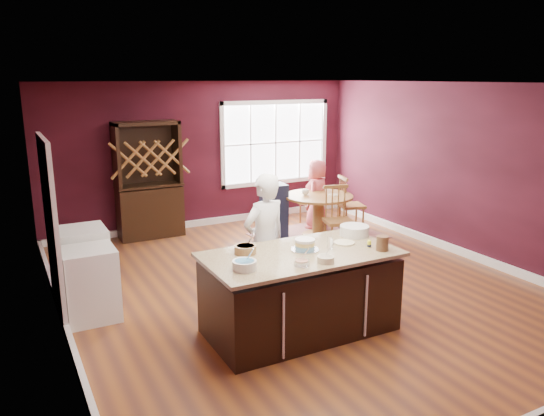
{
  "coord_description": "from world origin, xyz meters",
  "views": [
    {
      "loc": [
        -3.45,
        -5.82,
        2.78
      ],
      "look_at": [
        -0.22,
        0.34,
        1.05
      ],
      "focal_mm": 35.0,
      "sensor_mm": 36.0,
      "label": 1
    }
  ],
  "objects_px": {
    "high_chair": "(274,209)",
    "dryer": "(82,264)",
    "kitchen_island": "(300,294)",
    "chair_south": "(339,218)",
    "seated_woman": "(317,194)",
    "hutch": "(149,180)",
    "baker": "(265,242)",
    "chair_east": "(352,203)",
    "chair_north": "(311,200)",
    "toddler": "(272,192)",
    "layer_cake": "(305,245)",
    "washer": "(90,284)",
    "dining_table": "(319,207)"
  },
  "relations": [
    {
      "from": "chair_south",
      "to": "hutch",
      "type": "bearing_deg",
      "value": 154.78
    },
    {
      "from": "dining_table",
      "to": "high_chair",
      "type": "height_order",
      "value": "high_chair"
    },
    {
      "from": "kitchen_island",
      "to": "seated_woman",
      "type": "relative_size",
      "value": 1.63
    },
    {
      "from": "dining_table",
      "to": "chair_east",
      "type": "relative_size",
      "value": 1.17
    },
    {
      "from": "chair_east",
      "to": "chair_south",
      "type": "distance_m",
      "value": 1.2
    },
    {
      "from": "chair_east",
      "to": "seated_woman",
      "type": "relative_size",
      "value": 0.79
    },
    {
      "from": "hutch",
      "to": "seated_woman",
      "type": "bearing_deg",
      "value": -17.41
    },
    {
      "from": "washer",
      "to": "chair_south",
      "type": "bearing_deg",
      "value": 10.95
    },
    {
      "from": "layer_cake",
      "to": "hutch",
      "type": "xyz_separation_m",
      "value": [
        -0.59,
        4.29,
        0.04
      ]
    },
    {
      "from": "kitchen_island",
      "to": "toddler",
      "type": "bearing_deg",
      "value": 67.28
    },
    {
      "from": "hutch",
      "to": "dryer",
      "type": "distance_m",
      "value": 2.8
    },
    {
      "from": "kitchen_island",
      "to": "chair_south",
      "type": "height_order",
      "value": "chair_south"
    },
    {
      "from": "seated_woman",
      "to": "washer",
      "type": "distance_m",
      "value": 4.85
    },
    {
      "from": "layer_cake",
      "to": "seated_woman",
      "type": "relative_size",
      "value": 0.24
    },
    {
      "from": "chair_east",
      "to": "chair_north",
      "type": "bearing_deg",
      "value": 42.58
    },
    {
      "from": "high_chair",
      "to": "layer_cake",
      "type": "bearing_deg",
      "value": -106.57
    },
    {
      "from": "chair_north",
      "to": "hutch",
      "type": "xyz_separation_m",
      "value": [
        -2.99,
        0.57,
        0.57
      ]
    },
    {
      "from": "hutch",
      "to": "washer",
      "type": "height_order",
      "value": "hutch"
    },
    {
      "from": "dryer",
      "to": "dining_table",
      "type": "bearing_deg",
      "value": 12.68
    },
    {
      "from": "chair_east",
      "to": "chair_south",
      "type": "bearing_deg",
      "value": 148.25
    },
    {
      "from": "layer_cake",
      "to": "hutch",
      "type": "height_order",
      "value": "hutch"
    },
    {
      "from": "toddler",
      "to": "chair_north",
      "type": "bearing_deg",
      "value": 22.45
    },
    {
      "from": "dining_table",
      "to": "seated_woman",
      "type": "bearing_deg",
      "value": 61.19
    },
    {
      "from": "washer",
      "to": "high_chair",
      "type": "bearing_deg",
      "value": 29.08
    },
    {
      "from": "chair_north",
      "to": "kitchen_island",
      "type": "bearing_deg",
      "value": 43.47
    },
    {
      "from": "chair_north",
      "to": "seated_woman",
      "type": "height_order",
      "value": "seated_woman"
    },
    {
      "from": "kitchen_island",
      "to": "seated_woman",
      "type": "xyz_separation_m",
      "value": [
        2.4,
        3.43,
        0.21
      ]
    },
    {
      "from": "chair_east",
      "to": "chair_south",
      "type": "relative_size",
      "value": 0.97
    },
    {
      "from": "dining_table",
      "to": "seated_woman",
      "type": "distance_m",
      "value": 0.53
    },
    {
      "from": "washer",
      "to": "baker",
      "type": "bearing_deg",
      "value": -18.71
    },
    {
      "from": "seated_woman",
      "to": "layer_cake",
      "type": "bearing_deg",
      "value": 17.05
    },
    {
      "from": "dining_table",
      "to": "dryer",
      "type": "bearing_deg",
      "value": -167.32
    },
    {
      "from": "seated_woman",
      "to": "hutch",
      "type": "height_order",
      "value": "hutch"
    },
    {
      "from": "kitchen_island",
      "to": "washer",
      "type": "xyz_separation_m",
      "value": [
        -2.01,
        1.4,
        -0.01
      ]
    },
    {
      "from": "baker",
      "to": "high_chair",
      "type": "distance_m",
      "value": 2.99
    },
    {
      "from": "chair_east",
      "to": "toddler",
      "type": "distance_m",
      "value": 1.56
    },
    {
      "from": "kitchen_island",
      "to": "seated_woman",
      "type": "distance_m",
      "value": 4.19
    },
    {
      "from": "layer_cake",
      "to": "toddler",
      "type": "xyz_separation_m",
      "value": [
        1.31,
        3.28,
        -0.17
      ]
    },
    {
      "from": "kitchen_island",
      "to": "washer",
      "type": "relative_size",
      "value": 2.46
    },
    {
      "from": "kitchen_island",
      "to": "layer_cake",
      "type": "xyz_separation_m",
      "value": [
        0.08,
        0.05,
        0.54
      ]
    },
    {
      "from": "dining_table",
      "to": "high_chair",
      "type": "xyz_separation_m",
      "value": [
        -0.72,
        0.33,
        -0.03
      ]
    },
    {
      "from": "toddler",
      "to": "dryer",
      "type": "relative_size",
      "value": 0.28
    },
    {
      "from": "chair_south",
      "to": "toddler",
      "type": "relative_size",
      "value": 4.09
    },
    {
      "from": "chair_east",
      "to": "kitchen_island",
      "type": "bearing_deg",
      "value": 150.57
    },
    {
      "from": "high_chair",
      "to": "dryer",
      "type": "height_order",
      "value": "high_chair"
    },
    {
      "from": "chair_south",
      "to": "hutch",
      "type": "height_order",
      "value": "hutch"
    },
    {
      "from": "baker",
      "to": "layer_cake",
      "type": "distance_m",
      "value": 0.72
    },
    {
      "from": "chair_east",
      "to": "seated_woman",
      "type": "distance_m",
      "value": 0.66
    },
    {
      "from": "high_chair",
      "to": "dryer",
      "type": "distance_m",
      "value": 3.66
    },
    {
      "from": "kitchen_island",
      "to": "dining_table",
      "type": "distance_m",
      "value": 3.67
    }
  ]
}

